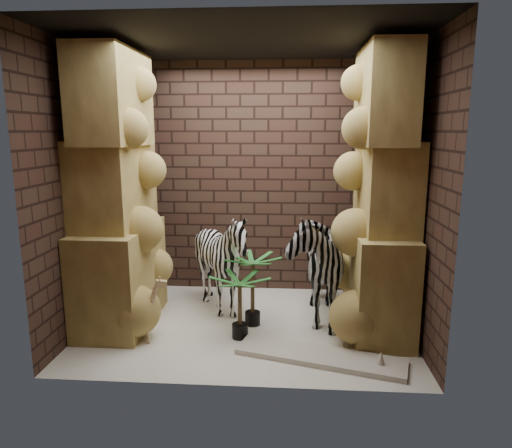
# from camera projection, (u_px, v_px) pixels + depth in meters

# --- Properties ---
(floor) EXTENTS (3.50, 3.50, 0.00)m
(floor) POSITION_uv_depth(u_px,v_px,m) (246.00, 325.00, 5.14)
(floor) COLOR silver
(floor) RESTS_ON ground
(ceiling) EXTENTS (3.50, 3.50, 0.00)m
(ceiling) POSITION_uv_depth(u_px,v_px,m) (245.00, 40.00, 4.54)
(ceiling) COLOR black
(ceiling) RESTS_ON ground
(wall_back) EXTENTS (3.50, 0.00, 3.50)m
(wall_back) POSITION_uv_depth(u_px,v_px,m) (254.00, 179.00, 6.06)
(wall_back) COLOR #37221A
(wall_back) RESTS_ON ground
(wall_front) EXTENTS (3.50, 0.00, 3.50)m
(wall_front) POSITION_uv_depth(u_px,v_px,m) (231.00, 212.00, 3.62)
(wall_front) COLOR #37221A
(wall_front) RESTS_ON ground
(wall_left) EXTENTS (0.00, 3.00, 3.00)m
(wall_left) POSITION_uv_depth(u_px,v_px,m) (84.00, 190.00, 4.96)
(wall_left) COLOR #37221A
(wall_left) RESTS_ON ground
(wall_right) EXTENTS (0.00, 3.00, 3.00)m
(wall_right) POSITION_uv_depth(u_px,v_px,m) (416.00, 193.00, 4.72)
(wall_right) COLOR #37221A
(wall_right) RESTS_ON ground
(rock_pillar_left) EXTENTS (0.68, 1.30, 3.00)m
(rock_pillar_left) POSITION_uv_depth(u_px,v_px,m) (115.00, 190.00, 4.94)
(rock_pillar_left) COLOR tan
(rock_pillar_left) RESTS_ON floor
(rock_pillar_right) EXTENTS (0.58, 1.25, 3.00)m
(rock_pillar_right) POSITION_uv_depth(u_px,v_px,m) (383.00, 193.00, 4.74)
(rock_pillar_right) COLOR tan
(rock_pillar_right) RESTS_ON floor
(zebra_right) EXTENTS (0.75, 1.32, 1.53)m
(zebra_right) POSITION_uv_depth(u_px,v_px,m) (313.00, 253.00, 5.22)
(zebra_right) COLOR white
(zebra_right) RESTS_ON floor
(zebra_left) EXTENTS (1.26, 1.44, 1.13)m
(zebra_left) POSITION_uv_depth(u_px,v_px,m) (222.00, 267.00, 5.40)
(zebra_left) COLOR white
(zebra_left) RESTS_ON floor
(giraffe_toy) EXTENTS (0.38, 0.23, 0.71)m
(giraffe_toy) POSITION_uv_depth(u_px,v_px,m) (138.00, 310.00, 4.64)
(giraffe_toy) COLOR #D7BB82
(giraffe_toy) RESTS_ON floor
(palm_front) EXTENTS (0.36, 0.36, 0.81)m
(palm_front) POSITION_uv_depth(u_px,v_px,m) (253.00, 290.00, 5.08)
(palm_front) COLOR #186F2C
(palm_front) RESTS_ON floor
(palm_back) EXTENTS (0.36, 0.36, 0.68)m
(palm_back) POSITION_uv_depth(u_px,v_px,m) (240.00, 307.00, 4.77)
(palm_back) COLOR #186F2C
(palm_back) RESTS_ON floor
(surfboard) EXTENTS (1.64, 0.82, 0.05)m
(surfboard) POSITION_uv_depth(u_px,v_px,m) (320.00, 356.00, 4.38)
(surfboard) COLOR beige
(surfboard) RESTS_ON floor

